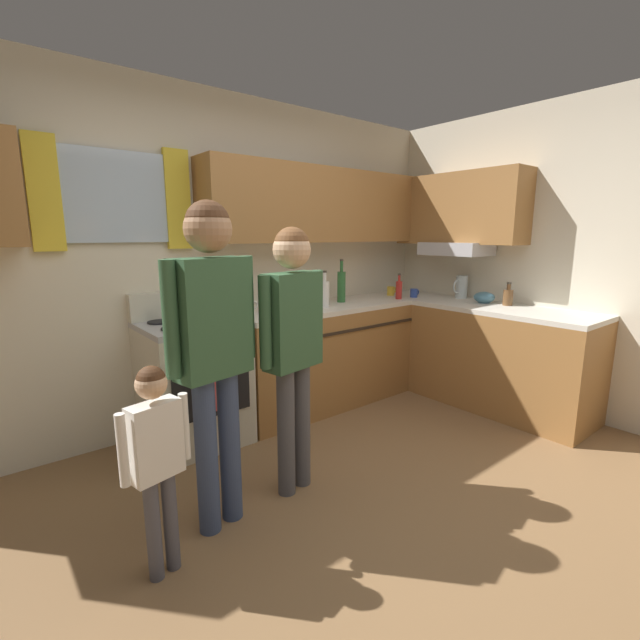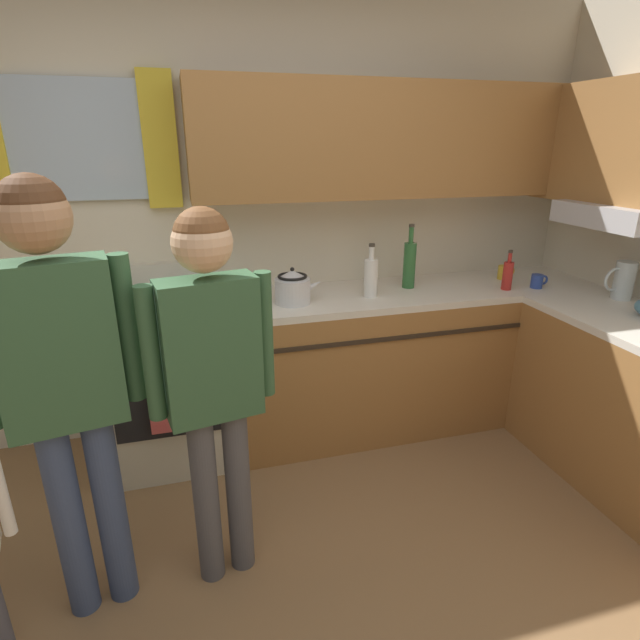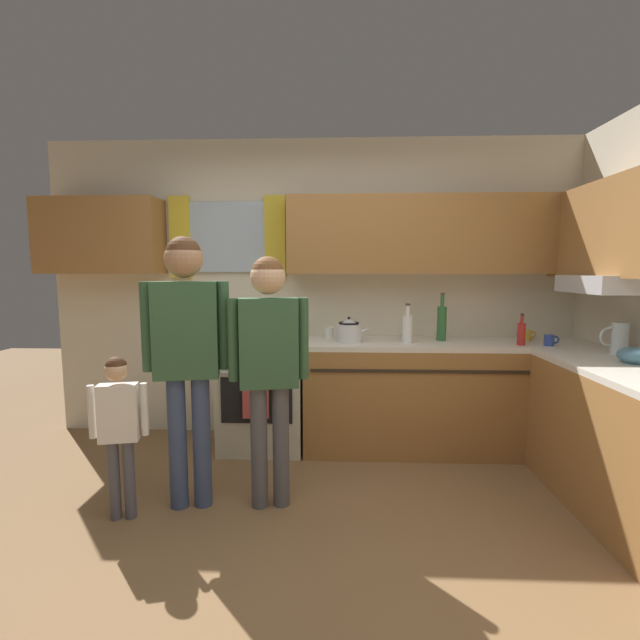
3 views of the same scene
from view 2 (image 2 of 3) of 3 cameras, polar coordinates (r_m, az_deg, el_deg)
name	(u,v)px [view 2 (image 2 of 3)]	position (r m, az deg, el deg)	size (l,w,h in m)	color
back_wall_unit	(233,194)	(3.00, -9.93, 14.10)	(4.60, 0.42, 2.60)	beige
kitchen_counter_run	(495,377)	(3.13, 19.50, -6.18)	(2.32, 2.14, 0.90)	#9E6B38
stove_oven	(170,381)	(2.99, -16.81, -6.70)	(0.67, 0.67, 1.10)	beige
bottle_wine_green	(409,264)	(3.13, 10.23, 6.38)	(0.08, 0.08, 0.39)	#2D6633
bottle_sauce_red	(508,275)	(3.26, 20.75, 4.88)	(0.06, 0.06, 0.25)	red
bottle_milk_white	(371,277)	(2.91, 5.86, 4.97)	(0.08, 0.08, 0.31)	white
mug_ceramic_white	(259,288)	(2.96, -7.02, 3.71)	(0.13, 0.08, 0.09)	white
mug_cobalt_blue	(538,281)	(3.38, 23.71, 4.11)	(0.11, 0.07, 0.08)	#2D479E
mug_mustard_yellow	(504,272)	(3.52, 20.40, 5.16)	(0.12, 0.08, 0.09)	gold
stovetop_kettle	(293,287)	(2.79, -3.13, 3.85)	(0.27, 0.20, 0.21)	silver
water_pitcher	(623,280)	(3.34, 31.45, 3.91)	(0.19, 0.11, 0.22)	silver
adult_holding_child	(61,363)	(1.89, -27.61, -4.44)	(0.51, 0.23, 1.68)	#38476B
adult_in_plaid	(212,364)	(1.90, -12.29, -4.95)	(0.48, 0.21, 1.56)	#4C4C51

